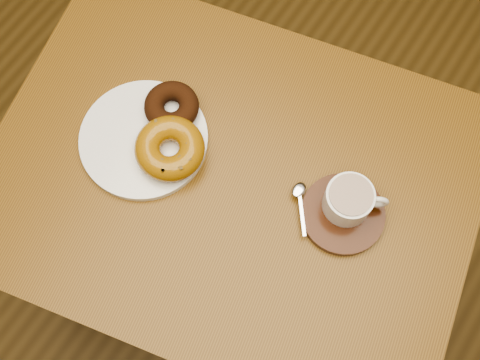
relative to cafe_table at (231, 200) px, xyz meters
The scene contains 8 objects.
ground 0.72m from the cafe_table, 164.72° to the left, with size 6.00×6.00×0.00m, color brown.
cafe_table is the anchor object (origin of this frame).
donut_plate 0.22m from the cafe_table, behind, with size 0.23×0.23×0.01m, color white.
donut_cinnamon 0.23m from the cafe_table, 164.01° to the left, with size 0.10×0.10×0.04m, color black.
donut_caramel 0.20m from the cafe_table, 167.65° to the right, with size 0.16×0.16×0.04m.
saucer 0.24m from the cafe_table, 14.01° to the left, with size 0.14×0.14×0.02m, color #341507.
coffee_cup 0.27m from the cafe_table, 18.32° to the left, with size 0.10×0.08×0.06m.
teaspoon 0.19m from the cafe_table, 16.20° to the left, with size 0.06×0.08×0.01m.
Camera 1 is at (0.47, -0.36, 1.78)m, focal length 45.00 mm.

